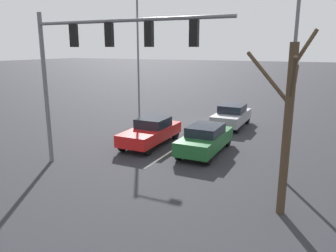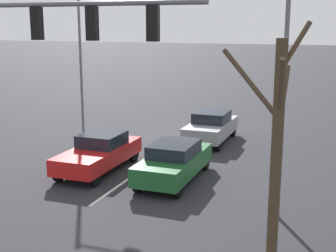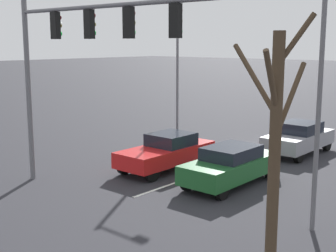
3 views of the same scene
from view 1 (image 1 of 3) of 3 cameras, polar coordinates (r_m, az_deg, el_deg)
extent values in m
plane|color=#28282D|center=(25.02, 8.26, 0.62)|extent=(240.00, 240.00, 0.00)
cube|color=silver|center=(22.77, 6.40, -0.60)|extent=(0.12, 16.87, 0.01)
cube|color=red|center=(18.97, -3.06, -1.30)|extent=(1.84, 4.67, 0.66)
cube|color=black|center=(19.11, -2.60, 0.65)|extent=(1.62, 1.80, 0.53)
cube|color=red|center=(20.64, 1.57, 0.40)|extent=(0.24, 0.06, 0.12)
cube|color=red|center=(21.19, -1.61, 0.75)|extent=(0.24, 0.06, 0.12)
cylinder|color=black|center=(17.23, -3.52, -3.98)|extent=(0.22, 0.70, 0.70)
cylinder|color=black|center=(18.02, -7.93, -3.30)|extent=(0.22, 0.70, 0.70)
cylinder|color=black|center=(20.21, 1.29, -1.32)|extent=(0.22, 0.70, 0.70)
cylinder|color=black|center=(20.89, -2.66, -0.84)|extent=(0.22, 0.70, 0.70)
cube|color=#1E5928|center=(17.64, 6.49, -2.54)|extent=(1.80, 4.56, 0.71)
cube|color=black|center=(17.50, 6.56, -0.64)|extent=(1.59, 2.17, 0.48)
cube|color=red|center=(19.49, 10.44, -0.59)|extent=(0.24, 0.06, 0.12)
cube|color=red|center=(19.84, 6.94, -0.21)|extent=(0.24, 0.06, 0.12)
cylinder|color=black|center=(15.96, 7.02, -5.62)|extent=(0.22, 0.63, 0.63)
cylinder|color=black|center=(16.48, 1.92, -4.90)|extent=(0.22, 0.63, 0.63)
cylinder|color=black|center=(19.10, 10.36, -2.53)|extent=(0.22, 0.63, 0.63)
cylinder|color=black|center=(19.54, 6.00, -2.01)|extent=(0.22, 0.63, 0.63)
cube|color=gray|center=(23.69, 11.00, 1.51)|extent=(1.87, 4.39, 0.69)
cube|color=black|center=(23.67, 11.14, 3.01)|extent=(1.64, 1.96, 0.53)
cube|color=red|center=(25.57, 13.69, 2.65)|extent=(0.24, 0.06, 0.12)
cube|color=red|center=(25.86, 10.86, 2.91)|extent=(0.24, 0.06, 0.12)
cylinder|color=black|center=(22.07, 11.91, -0.33)|extent=(0.22, 0.71, 0.71)
cylinder|color=black|center=(22.49, 7.94, 0.09)|extent=(0.22, 0.71, 0.71)
cylinder|color=black|center=(25.10, 13.68, 1.24)|extent=(0.22, 0.71, 0.71)
cylinder|color=black|center=(25.47, 10.15, 1.58)|extent=(0.22, 0.71, 0.71)
cylinder|color=slate|center=(16.68, -20.52, 5.83)|extent=(0.20, 0.20, 7.07)
cylinder|color=slate|center=(13.70, -7.70, 17.75)|extent=(9.03, 0.14, 0.14)
cube|color=black|center=(12.29, 4.57, 15.78)|extent=(0.32, 0.22, 0.95)
sphere|color=#4C0C0C|center=(12.46, 4.87, 17.06)|extent=(0.20, 0.20, 0.20)
sphere|color=#4C420C|center=(12.44, 4.84, 15.75)|extent=(0.20, 0.20, 0.20)
sphere|color=#19D83F|center=(12.44, 4.82, 14.43)|extent=(0.20, 0.20, 0.20)
cube|color=black|center=(13.08, -3.33, 15.66)|extent=(0.32, 0.22, 0.95)
sphere|color=#4C0C0C|center=(13.24, -3.00, 16.87)|extent=(0.20, 0.20, 0.20)
sphere|color=#4C420C|center=(13.22, -2.98, 15.64)|extent=(0.20, 0.20, 0.20)
sphere|color=#19D83F|center=(13.22, -2.96, 14.40)|extent=(0.20, 0.20, 0.20)
cube|color=black|center=(14.08, -10.20, 15.32)|extent=(0.32, 0.22, 0.95)
sphere|color=#4C0C0C|center=(14.22, -9.86, 16.46)|extent=(0.20, 0.20, 0.20)
sphere|color=#4C420C|center=(14.21, -9.81, 15.32)|extent=(0.20, 0.20, 0.20)
sphere|color=#19D83F|center=(14.20, -9.76, 14.17)|extent=(0.20, 0.20, 0.20)
cube|color=black|center=(15.23, -16.08, 14.86)|extent=(0.32, 0.22, 0.95)
sphere|color=#4C0C0C|center=(15.36, -15.74, 15.93)|extent=(0.20, 0.20, 0.20)
sphere|color=#4C420C|center=(15.35, -15.67, 14.87)|extent=(0.20, 0.20, 0.20)
sphere|color=#19D83F|center=(15.35, -15.60, 13.81)|extent=(0.20, 0.20, 0.20)
cylinder|color=slate|center=(25.36, -5.21, 11.37)|extent=(0.14, 0.14, 9.20)
cylinder|color=slate|center=(13.97, 20.73, 6.83)|extent=(0.14, 0.14, 8.21)
cylinder|color=#423323|center=(11.25, 20.01, -1.08)|extent=(0.28, 0.28, 5.68)
cylinder|color=#423323|center=(11.17, 22.72, 12.40)|extent=(0.72, 0.68, 1.18)
cylinder|color=#423323|center=(10.55, 20.89, 7.55)|extent=(0.28, 0.95, 1.44)
cylinder|color=#423323|center=(11.35, 17.02, 8.09)|extent=(1.65, 0.73, 1.67)
cylinder|color=#423323|center=(11.64, 20.90, 5.58)|extent=(0.16, 1.36, 1.74)
camera|label=2|loc=(0.79, 163.00, 26.22)|focal=50.00mm
camera|label=3|loc=(4.28, 97.98, -3.19)|focal=50.00mm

